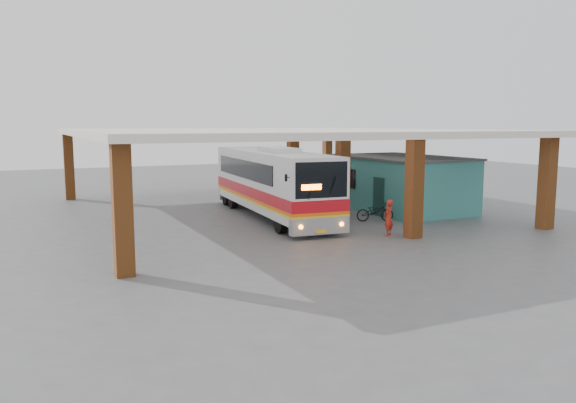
% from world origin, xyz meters
% --- Properties ---
extents(ground, '(90.00, 90.00, 0.00)m').
position_xyz_m(ground, '(0.00, 0.00, 0.00)').
color(ground, '#515154').
rests_on(ground, ground).
extents(brick_columns, '(20.10, 21.60, 4.35)m').
position_xyz_m(brick_columns, '(1.43, 5.00, 2.17)').
color(brick_columns, '#9C5322').
rests_on(brick_columns, ground).
extents(canopy_roof, '(21.00, 23.00, 0.30)m').
position_xyz_m(canopy_roof, '(0.50, 6.50, 4.50)').
color(canopy_roof, silver).
rests_on(canopy_roof, brick_columns).
extents(shop_building, '(5.20, 8.20, 3.11)m').
position_xyz_m(shop_building, '(7.49, 4.00, 1.56)').
color(shop_building, '#327E77').
rests_on(shop_building, ground).
extents(coach_bus, '(3.75, 13.10, 3.77)m').
position_xyz_m(coach_bus, '(-0.32, 4.72, 1.87)').
color(coach_bus, silver).
rests_on(coach_bus, ground).
extents(motorcycle, '(2.02, 1.31, 1.00)m').
position_xyz_m(motorcycle, '(3.87, 1.20, 0.50)').
color(motorcycle, black).
rests_on(motorcycle, ground).
extents(pedestrian, '(0.71, 0.65, 1.62)m').
position_xyz_m(pedestrian, '(2.28, -2.17, 0.81)').
color(pedestrian, red).
rests_on(pedestrian, ground).
extents(red_chair, '(0.54, 0.54, 0.86)m').
position_xyz_m(red_chair, '(4.51, 8.65, 0.40)').
color(red_chair, '#B31A13').
rests_on(red_chair, ground).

